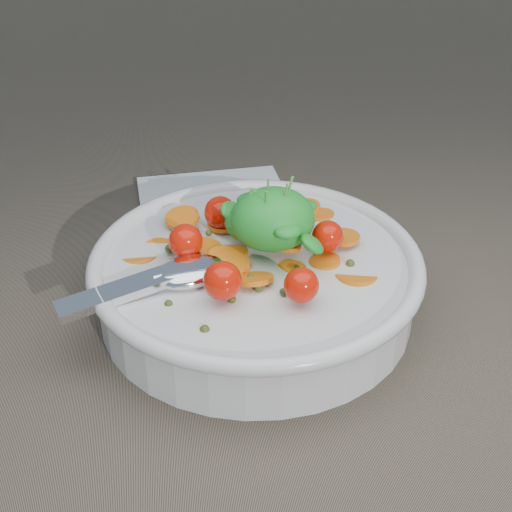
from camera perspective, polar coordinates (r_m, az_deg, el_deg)
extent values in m
plane|color=#6F624F|center=(0.66, -1.20, -4.61)|extent=(6.00, 6.00, 0.00)
cylinder|color=silver|center=(0.65, 0.00, -2.35)|extent=(0.28, 0.28, 0.05)
torus|color=silver|center=(0.63, 0.00, -0.34)|extent=(0.30, 0.30, 0.02)
cylinder|color=silver|center=(0.66, 0.00, -4.04)|extent=(0.14, 0.14, 0.01)
cylinder|color=brown|center=(0.65, 0.00, -2.35)|extent=(0.26, 0.26, 0.04)
cylinder|color=orange|center=(0.60, -0.21, -1.85)|extent=(0.05, 0.05, 0.02)
cylinder|color=orange|center=(0.64, -3.93, 0.67)|extent=(0.03, 0.03, 0.01)
cylinder|color=orange|center=(0.66, 6.92, 1.51)|extent=(0.04, 0.04, 0.01)
cylinder|color=orange|center=(0.64, 2.39, 0.90)|extent=(0.04, 0.04, 0.01)
cylinder|color=orange|center=(0.67, 0.23, 1.67)|extent=(0.04, 0.04, 0.02)
cylinder|color=orange|center=(0.65, -9.28, -0.14)|extent=(0.04, 0.04, 0.02)
cylinder|color=orange|center=(0.68, -2.63, 2.68)|extent=(0.04, 0.04, 0.01)
cylinder|color=orange|center=(0.62, 8.02, -1.68)|extent=(0.05, 0.05, 0.01)
cylinder|color=orange|center=(0.71, 4.11, 3.92)|extent=(0.04, 0.04, 0.01)
cylinder|color=orange|center=(0.68, -5.93, 3.06)|extent=(0.05, 0.05, 0.01)
cylinder|color=orange|center=(0.62, -1.96, -0.52)|extent=(0.04, 0.04, 0.01)
cylinder|color=orange|center=(0.68, -2.23, 3.04)|extent=(0.03, 0.03, 0.01)
cylinder|color=orange|center=(0.62, -1.94, -0.83)|extent=(0.05, 0.05, 0.01)
cylinder|color=orange|center=(0.64, -2.36, 0.01)|extent=(0.05, 0.05, 0.01)
cylinder|color=orange|center=(0.62, 2.72, -1.38)|extent=(0.04, 0.04, 0.01)
cylinder|color=orange|center=(0.63, -2.48, -0.28)|extent=(0.03, 0.03, 0.02)
cylinder|color=orange|center=(0.64, -1.82, 0.23)|extent=(0.04, 0.04, 0.01)
cylinder|color=orange|center=(0.71, 3.87, 3.45)|extent=(0.04, 0.04, 0.01)
cylinder|color=orange|center=(0.66, -7.81, 0.39)|extent=(0.04, 0.04, 0.01)
cylinder|color=orange|center=(0.63, 5.53, -0.46)|extent=(0.03, 0.03, 0.01)
cylinder|color=orange|center=(0.71, 5.00, 3.32)|extent=(0.03, 0.03, 0.01)
sphere|color=#3D4517|center=(0.65, 4.86, 0.25)|extent=(0.01, 0.01, 0.01)
sphere|color=#3D4517|center=(0.58, -7.01, -3.81)|extent=(0.01, 0.01, 0.01)
sphere|color=#3D4517|center=(0.62, 3.28, -0.96)|extent=(0.01, 0.01, 0.01)
sphere|color=#3D4517|center=(0.66, -3.81, 1.84)|extent=(0.01, 0.01, 0.01)
sphere|color=#3D4517|center=(0.59, 0.23, -2.52)|extent=(0.01, 0.01, 0.01)
sphere|color=#3D4517|center=(0.61, 3.87, -1.21)|extent=(0.01, 0.01, 0.01)
sphere|color=#3D4517|center=(0.64, 2.66, 1.15)|extent=(0.01, 0.01, 0.01)
sphere|color=#3D4517|center=(0.60, -0.45, -1.71)|extent=(0.01, 0.01, 0.01)
sphere|color=#3D4517|center=(0.65, 4.20, 0.82)|extent=(0.01, 0.01, 0.01)
sphere|color=#3D4517|center=(0.63, 7.55, -0.60)|extent=(0.01, 0.01, 0.01)
sphere|color=#3D4517|center=(0.66, -3.33, 1.00)|extent=(0.01, 0.01, 0.01)
sphere|color=#3D4517|center=(0.63, -3.82, 0.01)|extent=(0.01, 0.01, 0.01)
sphere|color=#3D4517|center=(0.65, 2.16, 0.82)|extent=(0.01, 0.01, 0.01)
sphere|color=#3D4517|center=(0.58, -1.94, -3.49)|extent=(0.01, 0.01, 0.01)
sphere|color=#3D4517|center=(0.64, -6.94, 0.59)|extent=(0.01, 0.01, 0.01)
sphere|color=#3D4517|center=(0.60, -8.45, -2.74)|extent=(0.01, 0.01, 0.01)
sphere|color=#3D4517|center=(0.67, 7.26, 1.38)|extent=(0.01, 0.01, 0.01)
sphere|color=#3D4517|center=(0.59, 2.19, -2.88)|extent=(0.01, 0.01, 0.01)
sphere|color=#3D4517|center=(0.55, -4.12, -5.92)|extent=(0.01, 0.01, 0.01)
sphere|color=#3D4517|center=(0.71, -3.01, 3.82)|extent=(0.01, 0.01, 0.01)
sphere|color=red|center=(0.63, 5.76, 1.59)|extent=(0.03, 0.03, 0.03)
sphere|color=red|center=(0.67, 2.60, 3.86)|extent=(0.03, 0.03, 0.03)
sphere|color=red|center=(0.67, -2.87, 3.51)|extent=(0.03, 0.03, 0.03)
sphere|color=red|center=(0.63, -5.66, 1.21)|extent=(0.03, 0.03, 0.03)
sphere|color=red|center=(0.57, -2.70, -1.99)|extent=(0.03, 0.03, 0.03)
sphere|color=red|center=(0.57, 3.65, -2.34)|extent=(0.03, 0.03, 0.03)
ellipsoid|color=green|center=(0.62, 1.35, 2.98)|extent=(0.08, 0.07, 0.06)
ellipsoid|color=green|center=(0.64, -0.59, 2.77)|extent=(0.04, 0.04, 0.03)
ellipsoid|color=green|center=(0.64, 2.08, 3.89)|extent=(0.03, 0.03, 0.01)
ellipsoid|color=green|center=(0.61, 0.50, 4.09)|extent=(0.03, 0.03, 0.01)
ellipsoid|color=green|center=(0.60, 2.57, 2.02)|extent=(0.03, 0.03, 0.01)
ellipsoid|color=green|center=(0.61, 4.48, 0.97)|extent=(0.03, 0.03, 0.03)
ellipsoid|color=green|center=(0.62, 1.41, 4.07)|extent=(0.03, 0.02, 0.01)
ellipsoid|color=green|center=(0.62, 1.81, 4.23)|extent=(0.04, 0.04, 0.02)
ellipsoid|color=green|center=(0.65, -0.63, 4.60)|extent=(0.03, 0.02, 0.01)
ellipsoid|color=green|center=(0.65, 3.80, 4.01)|extent=(0.03, 0.04, 0.02)
ellipsoid|color=green|center=(0.62, 0.60, 2.86)|extent=(0.03, 0.03, 0.02)
ellipsoid|color=green|center=(0.62, 1.44, 4.45)|extent=(0.02, 0.03, 0.02)
ellipsoid|color=green|center=(0.62, 1.53, 4.05)|extent=(0.04, 0.04, 0.03)
ellipsoid|color=green|center=(0.62, 0.17, 4.60)|extent=(0.02, 0.02, 0.02)
ellipsoid|color=green|center=(0.61, 0.50, 2.53)|extent=(0.03, 0.03, 0.03)
ellipsoid|color=green|center=(0.64, -1.56, 3.44)|extent=(0.03, 0.03, 0.01)
ellipsoid|color=green|center=(0.62, 1.46, 4.15)|extent=(0.04, 0.04, 0.02)
ellipsoid|color=green|center=(0.64, -1.90, 3.58)|extent=(0.03, 0.03, 0.02)
ellipsoid|color=green|center=(0.62, 1.35, 4.02)|extent=(0.02, 0.03, 0.02)
ellipsoid|color=green|center=(0.64, 1.15, 4.34)|extent=(0.03, 0.03, 0.02)
ellipsoid|color=green|center=(0.63, 0.43, 4.20)|extent=(0.03, 0.03, 0.03)
cylinder|color=#4C8C33|center=(0.61, 0.75, 3.51)|extent=(0.00, 0.01, 0.05)
cylinder|color=#4C8C33|center=(0.63, 2.42, 4.77)|extent=(0.01, 0.02, 0.05)
cylinder|color=#4C8C33|center=(0.61, 2.19, 3.63)|extent=(0.01, 0.01, 0.05)
cylinder|color=#4C8C33|center=(0.62, 0.84, 4.05)|extent=(0.01, 0.01, 0.05)
cylinder|color=#4C8C33|center=(0.62, 2.47, 4.15)|extent=(0.01, 0.01, 0.05)
ellipsoid|color=silver|center=(0.61, -5.34, -1.25)|extent=(0.08, 0.06, 0.02)
cube|color=silver|center=(0.60, -9.95, -2.52)|extent=(0.13, 0.06, 0.02)
cylinder|color=silver|center=(0.60, -7.17, -1.66)|extent=(0.03, 0.02, 0.01)
cube|color=white|center=(0.83, -3.33, 4.35)|extent=(0.18, 0.16, 0.01)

